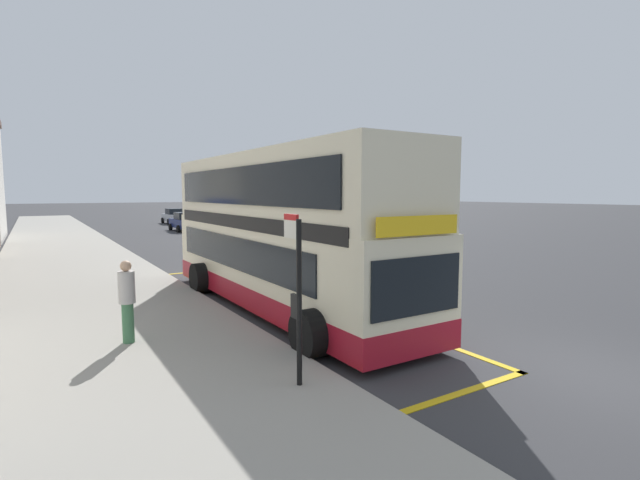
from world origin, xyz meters
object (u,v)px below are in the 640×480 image
(bus_stop_sign, at_px, (297,286))
(double_decker_bus, at_px, (279,237))
(parked_car_silver_far, at_px, (174,216))
(pedestrian_waiting_near_sign, at_px, (127,298))
(parked_car_navy_behind, at_px, (185,222))

(bus_stop_sign, bearing_deg, double_decker_bus, 66.05)
(parked_car_silver_far, distance_m, pedestrian_waiting_near_sign, 41.66)
(double_decker_bus, distance_m, pedestrian_waiting_near_sign, 4.71)
(parked_car_navy_behind, bearing_deg, pedestrian_waiting_near_sign, -106.97)
(parked_car_navy_behind, height_order, parked_car_silver_far, same)
(double_decker_bus, distance_m, parked_car_silver_far, 39.21)
(parked_car_silver_far, xyz_separation_m, pedestrian_waiting_near_sign, (-11.32, -40.09, 0.30))
(bus_stop_sign, height_order, pedestrian_waiting_near_sign, bus_stop_sign)
(bus_stop_sign, height_order, parked_car_silver_far, bus_stop_sign)
(parked_car_navy_behind, height_order, pedestrian_waiting_near_sign, pedestrian_waiting_near_sign)
(pedestrian_waiting_near_sign, bearing_deg, parked_car_silver_far, 74.23)
(double_decker_bus, relative_size, pedestrian_waiting_near_sign, 6.40)
(bus_stop_sign, distance_m, parked_car_navy_behind, 34.53)
(parked_car_silver_far, bearing_deg, bus_stop_sign, -100.91)
(parked_car_silver_far, bearing_deg, pedestrian_waiting_near_sign, -104.70)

